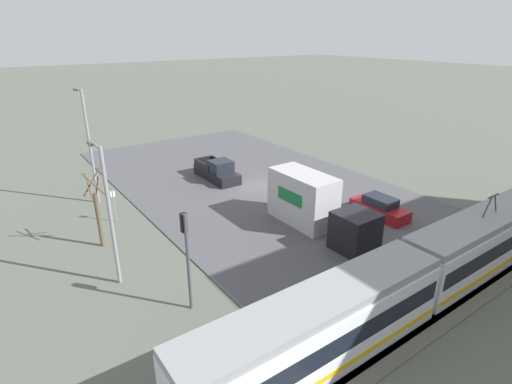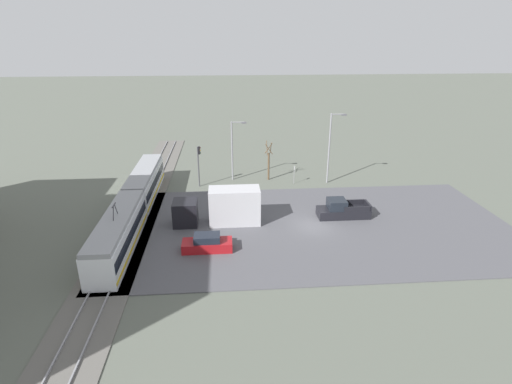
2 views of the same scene
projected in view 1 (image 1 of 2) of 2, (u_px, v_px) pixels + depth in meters
The scene contains 12 objects.
ground_plane at pixel (255, 187), 35.39m from camera, with size 320.00×320.00×0.00m, color #565B51.
road_surface at pixel (255, 186), 35.38m from camera, with size 20.43×39.17×0.08m.
rail_bed at pixel (445, 283), 21.72m from camera, with size 71.29×4.40×0.22m.
light_rail_tram at pixel (415, 277), 19.47m from camera, with size 25.60×2.56×4.32m.
box_truck at pixel (314, 205), 27.25m from camera, with size 2.43×8.58×3.63m.
pickup_truck at pixel (217, 172), 36.68m from camera, with size 2.03×5.34×1.94m.
sedan_car_0 at pixel (380, 208), 29.44m from camera, with size 1.73×4.37×1.48m.
traffic_light_pole at pixel (187, 249), 18.65m from camera, with size 0.28×0.47×5.13m.
street_tree at pixel (98, 213), 24.74m from camera, with size 1.21×1.00×5.12m.
street_lamp_near_crossing at pixel (108, 207), 20.36m from camera, with size 0.36×1.95×7.69m.
street_lamp_mid_block at pixel (88, 140), 30.38m from camera, with size 0.36×1.95×8.90m.
no_parking_sign at pixel (114, 203), 28.38m from camera, with size 0.32×0.08×2.34m.
Camera 1 is at (18.99, 27.02, 12.75)m, focal length 28.00 mm.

